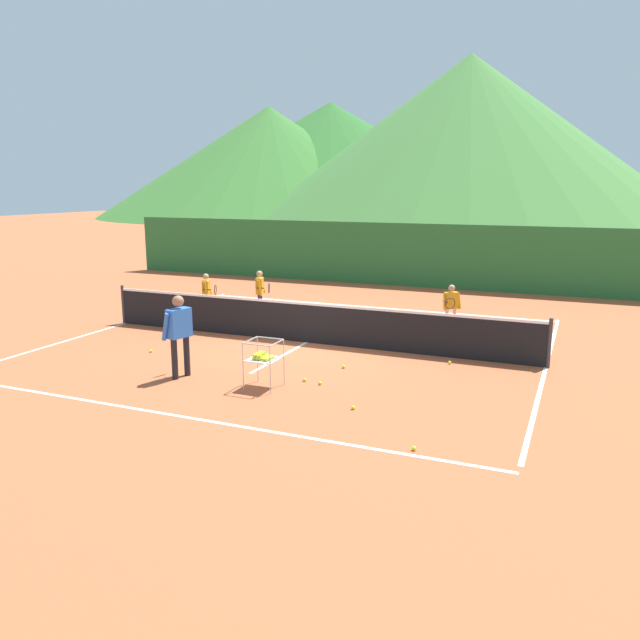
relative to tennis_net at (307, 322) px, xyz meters
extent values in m
plane|color=#B25633|center=(0.00, 0.00, -0.50)|extent=(120.00, 120.00, 0.00)
cube|color=white|center=(0.00, -5.32, -0.50)|extent=(10.89, 0.08, 0.01)
cube|color=white|center=(0.00, 4.87, -0.50)|extent=(10.89, 0.08, 0.01)
cube|color=white|center=(-5.44, 0.00, -0.50)|extent=(0.08, 10.19, 0.01)
cube|color=white|center=(5.44, 0.00, -0.50)|extent=(0.08, 10.19, 0.01)
cube|color=white|center=(0.00, 0.00, -0.50)|extent=(0.08, 5.55, 0.01)
cylinder|color=#333338|center=(-5.48, 0.00, 0.03)|extent=(0.08, 0.08, 1.05)
cylinder|color=#333338|center=(5.48, 0.00, 0.03)|extent=(0.08, 0.08, 1.05)
cube|color=black|center=(0.00, 0.00, -0.04)|extent=(10.88, 0.02, 0.92)
cube|color=white|center=(0.00, 0.00, 0.45)|extent=(10.88, 0.03, 0.06)
cylinder|color=black|center=(-1.17, -3.66, -0.10)|extent=(0.12, 0.12, 0.81)
cylinder|color=black|center=(-1.09, -3.36, -0.10)|extent=(0.12, 0.12, 0.81)
cube|color=blue|center=(-1.13, -3.51, 0.59)|extent=(0.33, 0.52, 0.57)
sphere|color=#996B4C|center=(-1.13, -3.51, 1.02)|extent=(0.22, 0.22, 0.22)
cylinder|color=blue|center=(-1.26, -3.76, 0.56)|extent=(0.23, 0.14, 0.55)
cylinder|color=blue|center=(-1.10, -3.23, 0.55)|extent=(0.18, 0.12, 0.56)
torus|color=#262628|center=(-1.36, -3.17, 0.51)|extent=(0.09, 0.29, 0.29)
cylinder|color=black|center=(-1.12, -3.23, 0.51)|extent=(0.22, 0.08, 0.03)
cylinder|color=silver|center=(-3.94, 1.79, -0.19)|extent=(0.09, 0.09, 0.61)
cylinder|color=silver|center=(-3.86, 1.57, -0.19)|extent=(0.09, 0.09, 0.61)
cube|color=orange|center=(-3.90, 1.68, 0.33)|extent=(0.29, 0.40, 0.43)
sphere|color=tan|center=(-3.90, 1.68, 0.66)|extent=(0.17, 0.17, 0.17)
cylinder|color=orange|center=(-3.93, 1.89, 0.30)|extent=(0.18, 0.12, 0.42)
cylinder|color=orange|center=(-3.79, 1.50, 0.30)|extent=(0.14, 0.11, 0.42)
torus|color=#262628|center=(-3.54, 1.60, 0.31)|extent=(0.13, 0.28, 0.29)
cylinder|color=black|center=(-3.77, 1.50, 0.31)|extent=(0.21, 0.11, 0.03)
cylinder|color=navy|center=(-2.57, 2.46, -0.17)|extent=(0.10, 0.10, 0.65)
cylinder|color=navy|center=(-2.49, 2.23, -0.17)|extent=(0.10, 0.10, 0.65)
cube|color=orange|center=(-2.53, 2.35, 0.38)|extent=(0.30, 0.43, 0.46)
sphere|color=tan|center=(-2.53, 2.35, 0.72)|extent=(0.18, 0.18, 0.18)
cylinder|color=orange|center=(-2.55, 2.57, 0.35)|extent=(0.19, 0.12, 0.45)
cylinder|color=orange|center=(-2.42, 2.15, 0.35)|extent=(0.15, 0.11, 0.45)
torus|color=#262628|center=(-2.17, 2.24, 0.35)|extent=(0.12, 0.28, 0.29)
cylinder|color=black|center=(-2.40, 2.16, 0.35)|extent=(0.22, 0.10, 0.03)
cylinder|color=silver|center=(3.02, 2.59, -0.20)|extent=(0.09, 0.09, 0.60)
cylinder|color=silver|center=(2.85, 2.43, -0.20)|extent=(0.09, 0.09, 0.60)
cube|color=orange|center=(2.94, 2.51, 0.32)|extent=(0.38, 0.37, 0.42)
sphere|color=tan|center=(2.94, 2.51, 0.64)|extent=(0.17, 0.17, 0.17)
cylinder|color=orange|center=(3.12, 2.61, 0.29)|extent=(0.16, 0.16, 0.41)
cylinder|color=orange|center=(2.80, 2.35, 0.29)|extent=(0.13, 0.14, 0.42)
torus|color=#262628|center=(2.98, 2.15, 0.30)|extent=(0.23, 0.21, 0.29)
cylinder|color=black|center=(2.82, 2.33, 0.30)|extent=(0.17, 0.18, 0.03)
cylinder|color=#B7B7BC|center=(0.40, -3.17, -0.05)|extent=(0.02, 0.02, 0.89)
cylinder|color=#B7B7BC|center=(0.96, -3.17, -0.05)|extent=(0.02, 0.02, 0.89)
cylinder|color=#B7B7BC|center=(0.40, -3.73, -0.05)|extent=(0.02, 0.02, 0.89)
cylinder|color=#B7B7BC|center=(0.96, -3.73, -0.05)|extent=(0.02, 0.02, 0.89)
cube|color=#B7B7BC|center=(0.68, -3.45, 0.05)|extent=(0.56, 0.56, 0.01)
cube|color=#B7B7BC|center=(0.68, -3.17, 0.39)|extent=(0.56, 0.02, 0.02)
cube|color=#B7B7BC|center=(0.68, -3.73, 0.39)|extent=(0.56, 0.02, 0.02)
cube|color=#B7B7BC|center=(0.40, -3.45, 0.39)|extent=(0.02, 0.56, 0.02)
cube|color=#B7B7BC|center=(0.96, -3.45, 0.39)|extent=(0.02, 0.56, 0.02)
sphere|color=yellow|center=(0.54, -3.58, 0.08)|extent=(0.07, 0.07, 0.07)
sphere|color=yellow|center=(0.55, -3.52, 0.08)|extent=(0.07, 0.07, 0.07)
sphere|color=yellow|center=(0.55, -3.45, 0.09)|extent=(0.07, 0.07, 0.07)
sphere|color=yellow|center=(0.54, -3.39, 0.08)|extent=(0.07, 0.07, 0.07)
sphere|color=yellow|center=(0.55, -3.32, 0.08)|extent=(0.07, 0.07, 0.07)
sphere|color=yellow|center=(0.61, -3.58, 0.08)|extent=(0.07, 0.07, 0.07)
sphere|color=yellow|center=(0.61, -3.51, 0.08)|extent=(0.07, 0.07, 0.07)
sphere|color=yellow|center=(0.61, -3.45, 0.09)|extent=(0.07, 0.07, 0.07)
sphere|color=yellow|center=(0.62, -3.38, 0.09)|extent=(0.07, 0.07, 0.07)
sphere|color=yellow|center=(0.61, -3.32, 0.08)|extent=(0.07, 0.07, 0.07)
sphere|color=yellow|center=(0.67, -3.58, 0.09)|extent=(0.07, 0.07, 0.07)
sphere|color=yellow|center=(0.67, -3.52, 0.08)|extent=(0.07, 0.07, 0.07)
sphere|color=yellow|center=(0.67, -3.45, 0.08)|extent=(0.07, 0.07, 0.07)
sphere|color=yellow|center=(0.68, -3.38, 0.08)|extent=(0.07, 0.07, 0.07)
sphere|color=yellow|center=(0.68, -3.31, 0.09)|extent=(0.07, 0.07, 0.07)
sphere|color=yellow|center=(0.75, -3.58, 0.09)|extent=(0.07, 0.07, 0.07)
sphere|color=yellow|center=(0.75, -3.51, 0.09)|extent=(0.07, 0.07, 0.07)
sphere|color=yellow|center=(0.74, -3.45, 0.09)|extent=(0.07, 0.07, 0.07)
sphere|color=yellow|center=(0.74, -3.39, 0.08)|extent=(0.07, 0.07, 0.07)
sphere|color=yellow|center=(0.74, -3.31, 0.09)|extent=(0.07, 0.07, 0.07)
sphere|color=yellow|center=(0.80, -3.58, 0.09)|extent=(0.07, 0.07, 0.07)
sphere|color=yellow|center=(0.80, -3.52, 0.09)|extent=(0.07, 0.07, 0.07)
sphere|color=yellow|center=(0.81, -3.45, 0.08)|extent=(0.07, 0.07, 0.07)
sphere|color=yellow|center=(0.80, -3.38, 0.08)|extent=(0.07, 0.07, 0.07)
sphere|color=yellow|center=(0.80, -3.32, 0.08)|extent=(0.07, 0.07, 0.07)
sphere|color=yellow|center=(0.55, -3.58, 0.14)|extent=(0.07, 0.07, 0.07)
sphere|color=yellow|center=(0.55, -3.52, 0.14)|extent=(0.07, 0.07, 0.07)
sphere|color=yellow|center=(0.54, -3.45, 0.14)|extent=(0.07, 0.07, 0.07)
sphere|color=yellow|center=(0.55, -3.38, 0.14)|extent=(0.07, 0.07, 0.07)
sphere|color=yellow|center=(0.54, -3.32, 0.14)|extent=(0.07, 0.07, 0.07)
sphere|color=yellow|center=(0.61, -3.58, 0.14)|extent=(0.07, 0.07, 0.07)
sphere|color=yellow|center=(0.61, -3.52, 0.14)|extent=(0.07, 0.07, 0.07)
sphere|color=yellow|center=(0.61, -3.45, 0.14)|extent=(0.07, 0.07, 0.07)
sphere|color=yellow|center=(0.61, -3.38, 0.14)|extent=(0.07, 0.07, 0.07)
sphere|color=yellow|center=(0.61, -3.32, 0.14)|extent=(0.07, 0.07, 0.07)
sphere|color=yellow|center=(0.67, -3.58, 0.14)|extent=(0.07, 0.07, 0.07)
sphere|color=yellow|center=(-2.86, -2.22, -0.47)|extent=(0.07, 0.07, 0.07)
sphere|color=yellow|center=(1.58, -2.89, -0.47)|extent=(0.07, 0.07, 0.07)
sphere|color=yellow|center=(1.59, -1.69, -0.47)|extent=(0.07, 0.07, 0.07)
sphere|color=yellow|center=(3.99, -5.14, -0.47)|extent=(0.07, 0.07, 0.07)
sphere|color=yellow|center=(3.55, -0.52, -0.47)|extent=(0.07, 0.07, 0.07)
sphere|color=yellow|center=(2.62, -3.91, -0.47)|extent=(0.07, 0.07, 0.07)
sphere|color=yellow|center=(1.22, -2.81, -0.47)|extent=(0.07, 0.07, 0.07)
cube|color=#286B33|center=(0.00, 9.30, 0.67)|extent=(23.96, 0.08, 2.34)
cone|color=#2D6628|center=(-25.18, 63.50, 6.45)|extent=(50.28, 50.28, 13.91)
cone|color=#427A38|center=(-6.16, 54.32, 7.83)|extent=(45.46, 45.46, 16.67)
cone|color=#38702D|center=(-30.04, 55.98, 5.92)|extent=(40.75, 40.75, 12.84)
camera|label=1|loc=(6.02, -13.37, 3.21)|focal=35.28mm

